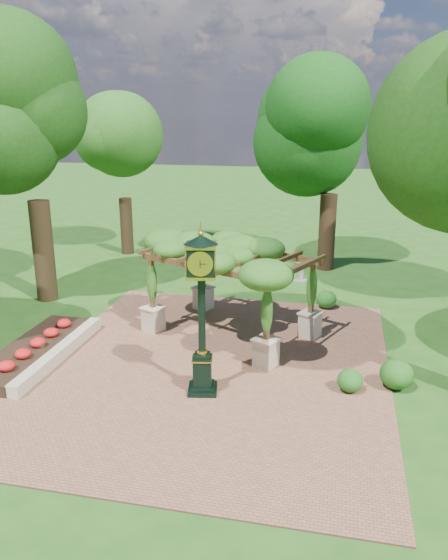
# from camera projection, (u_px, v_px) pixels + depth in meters

# --- Properties ---
(ground) EXTENTS (120.00, 120.00, 0.00)m
(ground) POSITION_uv_depth(u_px,v_px,m) (205.00, 383.00, 14.97)
(ground) COLOR #1E4714
(ground) RESTS_ON ground
(brick_plaza) EXTENTS (10.00, 12.00, 0.04)m
(brick_plaza) POSITION_uv_depth(u_px,v_px,m) (213.00, 366.00, 15.89)
(brick_plaza) COLOR brown
(brick_plaza) RESTS_ON ground
(border_wall) EXTENTS (0.35, 5.00, 0.40)m
(border_wall) POSITION_uv_depth(u_px,v_px,m) (60.00, 353.00, 16.31)
(border_wall) COLOR #C6B793
(border_wall) RESTS_ON ground
(flower_bed) EXTENTS (1.50, 5.00, 0.36)m
(flower_bed) POSITION_uv_depth(u_px,v_px,m) (33.00, 351.00, 16.50)
(flower_bed) COLOR red
(flower_bed) RESTS_ON ground
(pedestal_clock) EXTENTS (1.00, 1.00, 4.32)m
(pedestal_clock) POSITION_uv_depth(u_px,v_px,m) (202.00, 300.00, 13.69)
(pedestal_clock) COLOR black
(pedestal_clock) RESTS_ON brick_plaza
(pergola) EXTENTS (6.05, 5.06, 3.26)m
(pergola) POSITION_uv_depth(u_px,v_px,m) (231.00, 257.00, 17.40)
(pergola) COLOR beige
(pergola) RESTS_ON brick_plaza
(sundial) EXTENTS (0.57, 0.57, 0.90)m
(sundial) POSITION_uv_depth(u_px,v_px,m) (301.00, 273.00, 23.76)
(sundial) COLOR gray
(sundial) RESTS_ON ground
(shrub_front) EXTENTS (0.85, 0.85, 0.62)m
(shrub_front) POSITION_uv_depth(u_px,v_px,m) (350.00, 381.00, 14.36)
(shrub_front) COLOR #1F5217
(shrub_front) RESTS_ON brick_plaza
(shrub_mid) EXTENTS (0.91, 0.91, 0.80)m
(shrub_mid) POSITION_uv_depth(u_px,v_px,m) (397.00, 374.00, 14.51)
(shrub_mid) COLOR #205117
(shrub_mid) RESTS_ON brick_plaza
(shrub_back) EXTENTS (0.94, 0.94, 0.68)m
(shrub_back) POSITION_uv_depth(u_px,v_px,m) (326.00, 299.00, 20.45)
(shrub_back) COLOR #25641D
(shrub_back) RESTS_ON brick_plaza
(tree_west_near) EXTENTS (4.47, 4.47, 10.11)m
(tree_west_near) POSITION_uv_depth(u_px,v_px,m) (30.00, 117.00, 19.58)
(tree_west_near) COLOR #352515
(tree_west_near) RESTS_ON ground
(tree_west_far) EXTENTS (4.27, 4.27, 7.45)m
(tree_west_far) POSITION_uv_depth(u_px,v_px,m) (123.00, 153.00, 27.07)
(tree_west_far) COLOR #332213
(tree_west_far) RESTS_ON ground
(tree_north) EXTENTS (4.95, 4.95, 9.10)m
(tree_north) POSITION_uv_depth(u_px,v_px,m) (333.00, 132.00, 23.92)
(tree_north) COLOR #352215
(tree_north) RESTS_ON ground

